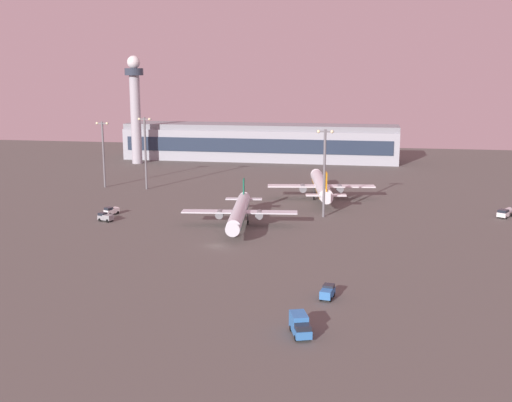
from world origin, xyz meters
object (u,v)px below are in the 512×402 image
(airplane_terminal_side, at_px, (239,212))
(apron_light_west, at_px, (145,148))
(airplane_mid_apron, at_px, (321,185))
(fuel_truck, at_px, (505,212))
(control_tower, at_px, (135,103))
(apron_light_central, at_px, (103,150))
(catering_truck, at_px, (300,325))
(cargo_loader, at_px, (111,211))
(baggage_tractor, at_px, (105,217))
(maintenance_van, at_px, (328,292))
(apron_light_east, at_px, (324,167))

(airplane_terminal_side, bearing_deg, apron_light_west, -54.93)
(airplane_mid_apron, xyz_separation_m, fuel_truck, (51.67, -17.43, -2.83))
(control_tower, relative_size, apron_light_central, 2.05)
(catering_truck, height_order, cargo_loader, catering_truck)
(baggage_tractor, height_order, apron_light_central, apron_light_central)
(control_tower, relative_size, maintenance_van, 10.60)
(airplane_terminal_side, relative_size, baggage_tractor, 8.44)
(airplane_mid_apron, relative_size, catering_truck, 7.07)
(airplane_terminal_side, xyz_separation_m, apron_light_west, (-42.21, 46.09, 10.29))
(baggage_tractor, xyz_separation_m, cargo_loader, (-1.66, 7.74, 0.00))
(apron_light_east, bearing_deg, baggage_tractor, -164.44)
(apron_light_west, bearing_deg, control_tower, 113.88)
(catering_truck, relative_size, apron_light_east, 0.25)
(airplane_mid_apron, bearing_deg, apron_light_central, 165.81)
(airplane_mid_apron, bearing_deg, fuel_truck, -27.78)
(apron_light_east, bearing_deg, fuel_truck, 10.01)
(control_tower, bearing_deg, airplane_terminal_side, -57.04)
(airplane_mid_apron, bearing_deg, apron_light_east, -92.90)
(airplane_mid_apron, bearing_deg, apron_light_west, 165.47)
(cargo_loader, bearing_deg, baggage_tractor, 129.03)
(fuel_truck, bearing_deg, airplane_mid_apron, 12.42)
(control_tower, height_order, apron_light_east, control_tower)
(apron_light_east, bearing_deg, airplane_mid_apron, 96.24)
(catering_truck, height_order, apron_light_west, apron_light_west)
(airplane_terminal_side, height_order, apron_light_west, apron_light_west)
(maintenance_van, xyz_separation_m, apron_light_central, (-83.93, 96.30, 11.96))
(fuel_truck, distance_m, apron_light_east, 51.11)
(airplane_mid_apron, height_order, apron_light_central, apron_light_central)
(apron_light_central, bearing_deg, catering_truck, -54.27)
(airplane_terminal_side, bearing_deg, catering_truck, 102.09)
(airplane_mid_apron, xyz_separation_m, apron_light_east, (2.85, -26.05, 9.60))
(control_tower, bearing_deg, airplane_mid_apron, -37.22)
(airplane_terminal_side, xyz_separation_m, apron_light_central, (-57.81, 47.11, 9.41))
(cargo_loader, bearing_deg, apron_light_east, -145.26)
(airplane_terminal_side, distance_m, cargo_loader, 38.42)
(control_tower, height_order, airplane_mid_apron, control_tower)
(maintenance_van, bearing_deg, airplane_mid_apron, 103.98)
(control_tower, distance_m, airplane_terminal_side, 128.45)
(baggage_tractor, xyz_separation_m, apron_light_east, (56.63, 15.77, 12.62))
(airplane_mid_apron, relative_size, apron_light_east, 1.80)
(baggage_tractor, bearing_deg, cargo_loader, 31.48)
(catering_truck, distance_m, cargo_loader, 94.25)
(control_tower, distance_m, maintenance_van, 183.72)
(apron_light_west, bearing_deg, airplane_terminal_side, -47.52)
(cargo_loader, relative_size, apron_light_central, 0.20)
(fuel_truck, xyz_separation_m, apron_light_west, (-111.51, 23.08, 12.66))
(cargo_loader, xyz_separation_m, apron_light_west, (-4.40, 39.73, 12.84))
(catering_truck, bearing_deg, cargo_loader, -68.71)
(maintenance_van, xyz_separation_m, catering_truck, (-2.93, -16.29, 0.40))
(catering_truck, distance_m, baggage_tractor, 87.35)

